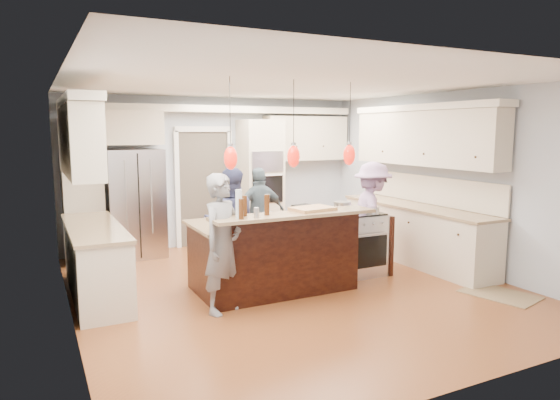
# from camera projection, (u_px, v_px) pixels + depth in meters

# --- Properties ---
(ground_plane) EXTENTS (6.00, 6.00, 0.00)m
(ground_plane) POSITION_uv_depth(u_px,v_px,m) (292.00, 287.00, 6.76)
(ground_plane) COLOR #9D552B
(ground_plane) RESTS_ON ground
(room_shell) EXTENTS (5.54, 6.04, 2.72)m
(room_shell) POSITION_uv_depth(u_px,v_px,m) (292.00, 153.00, 6.51)
(room_shell) COLOR #B2BCC6
(room_shell) RESTS_ON ground
(refrigerator) EXTENTS (0.90, 0.70, 1.80)m
(refrigerator) POSITION_uv_depth(u_px,v_px,m) (135.00, 204.00, 8.29)
(refrigerator) COLOR #B7B7BC
(refrigerator) RESTS_ON ground
(oven_column) EXTENTS (0.72, 0.69, 2.30)m
(oven_column) POSITION_uv_depth(u_px,v_px,m) (260.00, 182.00, 9.30)
(oven_column) COLOR beige
(oven_column) RESTS_ON ground
(back_upper_cabinets) EXTENTS (5.30, 0.61, 2.54)m
(back_upper_cabinets) POSITION_uv_depth(u_px,v_px,m) (179.00, 156.00, 8.64)
(back_upper_cabinets) COLOR beige
(back_upper_cabinets) RESTS_ON ground
(right_counter_run) EXTENTS (0.64, 3.10, 2.51)m
(right_counter_run) POSITION_uv_depth(u_px,v_px,m) (418.00, 197.00, 7.96)
(right_counter_run) COLOR beige
(right_counter_run) RESTS_ON ground
(left_cabinets) EXTENTS (0.64, 2.30, 2.51)m
(left_cabinets) POSITION_uv_depth(u_px,v_px,m) (90.00, 215.00, 6.24)
(left_cabinets) COLOR beige
(left_cabinets) RESTS_ON ground
(kitchen_island) EXTENTS (2.10, 1.46, 1.12)m
(kitchen_island) POSITION_uv_depth(u_px,v_px,m) (273.00, 253.00, 6.65)
(kitchen_island) COLOR black
(kitchen_island) RESTS_ON ground
(island_range) EXTENTS (0.82, 0.71, 0.92)m
(island_range) POSITION_uv_depth(u_px,v_px,m) (356.00, 243.00, 7.34)
(island_range) COLOR #B7B7BC
(island_range) RESTS_ON ground
(pendant_lights) EXTENTS (1.75, 0.15, 1.03)m
(pendant_lights) POSITION_uv_depth(u_px,v_px,m) (293.00, 156.00, 5.95)
(pendant_lights) COLOR black
(pendant_lights) RESTS_ON ground
(person_bar_end) EXTENTS (0.71, 0.64, 1.63)m
(person_bar_end) POSITION_uv_depth(u_px,v_px,m) (223.00, 244.00, 5.75)
(person_bar_end) COLOR slate
(person_bar_end) RESTS_ON ground
(person_far_left) EXTENTS (0.91, 0.80, 1.58)m
(person_far_left) POSITION_uv_depth(u_px,v_px,m) (230.00, 223.00, 7.16)
(person_far_left) COLOR navy
(person_far_left) RESTS_ON ground
(person_far_right) EXTENTS (0.90, 0.39, 1.51)m
(person_far_right) POSITION_uv_depth(u_px,v_px,m) (260.00, 213.00, 8.19)
(person_far_right) COLOR #4A5E68
(person_far_right) RESTS_ON ground
(person_range_side) EXTENTS (0.89, 1.19, 1.63)m
(person_range_side) POSITION_uv_depth(u_px,v_px,m) (372.00, 215.00, 7.68)
(person_range_side) COLOR #AC88B7
(person_range_side) RESTS_ON ground
(floor_rug) EXTENTS (0.81, 1.02, 0.01)m
(floor_rug) POSITION_uv_depth(u_px,v_px,m) (500.00, 294.00, 6.44)
(floor_rug) COLOR #8E754D
(floor_rug) RESTS_ON ground
(water_bottle) EXTENTS (0.10, 0.10, 0.33)m
(water_bottle) POSITION_uv_depth(u_px,v_px,m) (239.00, 204.00, 5.62)
(water_bottle) COLOR silver
(water_bottle) RESTS_ON kitchen_island
(beer_bottle_a) EXTENTS (0.08, 0.08, 0.24)m
(beer_bottle_a) POSITION_uv_depth(u_px,v_px,m) (245.00, 206.00, 5.78)
(beer_bottle_a) COLOR #3F1F0B
(beer_bottle_a) RESTS_ON kitchen_island
(beer_bottle_b) EXTENTS (0.07, 0.07, 0.23)m
(beer_bottle_b) POSITION_uv_depth(u_px,v_px,m) (241.00, 209.00, 5.57)
(beer_bottle_b) COLOR #3F1F0B
(beer_bottle_b) RESTS_ON kitchen_island
(beer_bottle_c) EXTENTS (0.07, 0.07, 0.24)m
(beer_bottle_c) POSITION_uv_depth(u_px,v_px,m) (267.00, 205.00, 5.84)
(beer_bottle_c) COLOR #3F1F0B
(beer_bottle_c) RESTS_ON kitchen_island
(drink_can) EXTENTS (0.07, 0.07, 0.12)m
(drink_can) POSITION_uv_depth(u_px,v_px,m) (256.00, 213.00, 5.68)
(drink_can) COLOR #B7B7BC
(drink_can) RESTS_ON kitchen_island
(cutting_board) EXTENTS (0.55, 0.43, 0.04)m
(cutting_board) POSITION_uv_depth(u_px,v_px,m) (313.00, 209.00, 6.21)
(cutting_board) COLOR tan
(cutting_board) RESTS_ON kitchen_island
(pot_large) EXTENTS (0.26, 0.26, 0.15)m
(pot_large) POSITION_uv_depth(u_px,v_px,m) (342.00, 207.00, 7.33)
(pot_large) COLOR #B7B7BC
(pot_large) RESTS_ON island_range
(pot_small) EXTENTS (0.19, 0.19, 0.09)m
(pot_small) POSITION_uv_depth(u_px,v_px,m) (373.00, 210.00, 7.15)
(pot_small) COLOR #B7B7BC
(pot_small) RESTS_ON island_range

